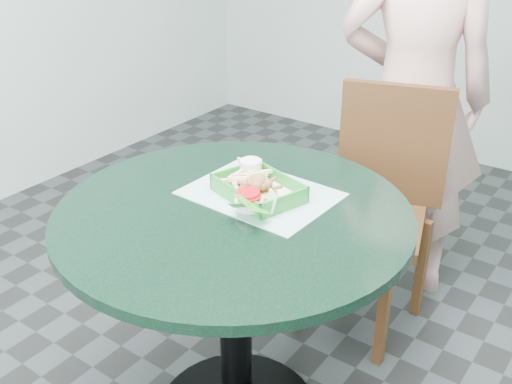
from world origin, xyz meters
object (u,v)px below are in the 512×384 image
Objects in this scene: food_basket at (259,198)px; sauce_ramekin at (241,173)px; diner_person at (415,78)px; crab_sandwich at (261,192)px; cafe_table at (234,267)px; dining_chair at (378,194)px.

sauce_ramekin reaches higher than food_basket.
crab_sandwich is (-0.05, -0.95, -0.11)m from diner_person.
food_basket is 0.04m from crab_sandwich.
sauce_ramekin is at bearing 155.30° from food_basket.
crab_sandwich is (0.02, -0.02, 0.03)m from food_basket.
cafe_table is at bearing -113.66° from crab_sandwich.
diner_person is at bearing 87.15° from crab_sandwich.
diner_person reaches higher than cafe_table.
diner_person reaches higher than food_basket.
dining_chair reaches higher than food_basket.
food_basket is at bearing 81.66° from cafe_table.
food_basket is 3.53× the size of sauce_ramekin.
dining_chair is at bearing 84.74° from crab_sandwich.
food_basket is at bearing -24.70° from sauce_ramekin.
diner_person is 7.68× the size of food_basket.
crab_sandwich is (-0.06, -0.67, 0.27)m from dining_chair.
diner_person is at bearing 79.57° from sauce_ramekin.
crab_sandwich reaches higher than food_basket.
cafe_table is 4.16× the size of food_basket.
diner_person is (0.08, 1.03, 0.33)m from cafe_table.
dining_chair is 13.90× the size of sauce_ramekin.
diner_person reaches higher than sauce_ramekin.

